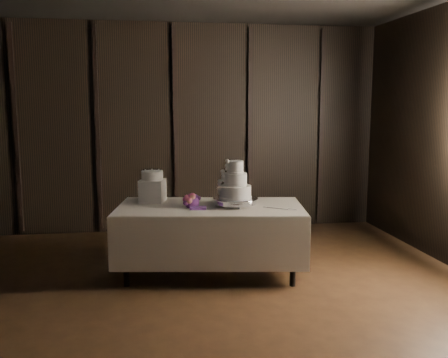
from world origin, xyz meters
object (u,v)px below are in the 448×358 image
(display_table, at_px, (210,237))
(small_cake, at_px, (152,175))
(bouquet, at_px, (192,202))
(box_pedestal, at_px, (153,191))
(cake_stand, at_px, (235,202))
(wedding_cake, at_px, (233,184))

(display_table, bearing_deg, small_cake, 159.12)
(bouquet, xyz_separation_m, small_cake, (-0.41, 0.39, 0.24))
(box_pedestal, bearing_deg, small_cake, 0.00)
(cake_stand, relative_size, small_cake, 2.01)
(wedding_cake, bearing_deg, bouquet, -168.36)
(display_table, height_order, box_pedestal, box_pedestal)
(box_pedestal, height_order, small_cake, small_cake)
(bouquet, xyz_separation_m, box_pedestal, (-0.41, 0.39, 0.06))
(display_table, xyz_separation_m, cake_stand, (0.27, -0.05, 0.39))
(wedding_cake, height_order, box_pedestal, wedding_cake)
(cake_stand, relative_size, wedding_cake, 1.21)
(wedding_cake, xyz_separation_m, box_pedestal, (-0.85, 0.41, -0.12))
(display_table, distance_m, small_cake, 0.95)
(display_table, distance_m, cake_stand, 0.47)
(display_table, height_order, cake_stand, cake_stand)
(cake_stand, xyz_separation_m, bouquet, (-0.47, 0.01, 0.02))
(bouquet, relative_size, box_pedestal, 1.47)
(display_table, xyz_separation_m, wedding_cake, (0.24, -0.07, 0.59))
(box_pedestal, relative_size, small_cake, 1.08)
(cake_stand, xyz_separation_m, wedding_cake, (-0.03, -0.02, 0.20))
(box_pedestal, bearing_deg, display_table, -29.40)
(display_table, relative_size, cake_stand, 4.38)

